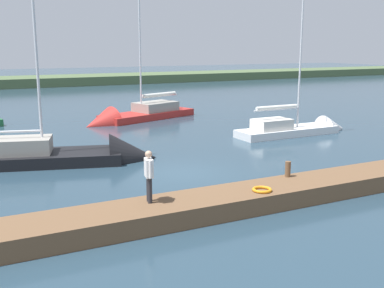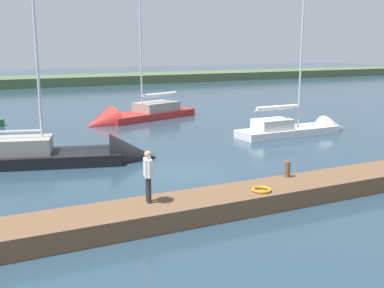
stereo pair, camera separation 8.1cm
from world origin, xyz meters
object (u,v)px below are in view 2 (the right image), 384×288
at_px(mooring_post_near, 288,169).
at_px(life_ring_buoy, 261,190).
at_px(person_on_dock, 148,173).
at_px(sailboat_near_dock, 133,119).
at_px(sailboat_far_left, 302,131).
at_px(sailboat_behind_pier, 71,159).

xyz_separation_m(mooring_post_near, life_ring_buoy, (1.85, 1.02, -0.24)).
relative_size(mooring_post_near, life_ring_buoy, 0.87).
bearing_deg(person_on_dock, mooring_post_near, -165.40).
relative_size(life_ring_buoy, person_on_dock, 0.41).
height_order(sailboat_near_dock, sailboat_far_left, sailboat_near_dock).
height_order(mooring_post_near, person_on_dock, person_on_dock).
bearing_deg(life_ring_buoy, sailboat_behind_pier, -64.85).
bearing_deg(person_on_dock, sailboat_behind_pier, -75.41).
height_order(sailboat_near_dock, sailboat_behind_pier, sailboat_behind_pier).
distance_m(life_ring_buoy, sailboat_near_dock, 19.93).
bearing_deg(person_on_dock, sailboat_near_dock, -97.24).
relative_size(sailboat_behind_pier, sailboat_far_left, 1.23).
xyz_separation_m(mooring_post_near, sailboat_far_left, (-8.24, -9.18, -0.71)).
bearing_deg(sailboat_far_left, sailboat_near_dock, 127.81).
relative_size(mooring_post_near, person_on_dock, 0.36).
bearing_deg(sailboat_near_dock, life_ring_buoy, 63.32).
relative_size(mooring_post_near, sailboat_behind_pier, 0.05).
xyz_separation_m(life_ring_buoy, person_on_dock, (3.74, -0.64, 0.87)).
xyz_separation_m(sailboat_near_dock, person_on_dock, (6.19, 19.13, 1.41)).
relative_size(mooring_post_near, sailboat_far_left, 0.06).
distance_m(sailboat_near_dock, sailboat_far_left, 12.24).
bearing_deg(sailboat_far_left, sailboat_behind_pier, -176.82).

